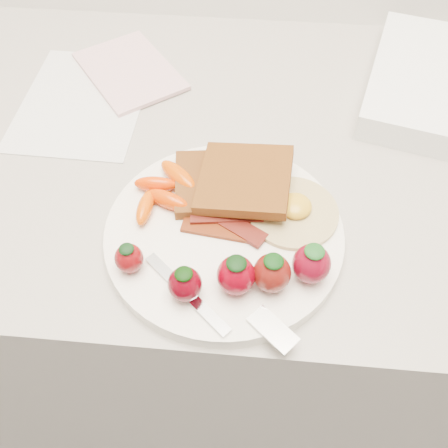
{
  "coord_description": "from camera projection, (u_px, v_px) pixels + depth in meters",
  "views": [
    {
      "loc": [
        0.0,
        1.21,
        1.37
      ],
      "look_at": [
        -0.03,
        1.54,
        0.93
      ],
      "focal_mm": 40.0,
      "sensor_mm": 36.0,
      "label": 1
    }
  ],
  "objects": [
    {
      "name": "counter",
      "position": [
        243.0,
        302.0,
        1.03
      ],
      "size": [
        2.0,
        0.6,
        0.9
      ],
      "primitive_type": "cube",
      "color": "gray",
      "rests_on": "ground"
    },
    {
      "name": "paper_sheet",
      "position": [
        83.0,
        101.0,
        0.72
      ],
      "size": [
        0.18,
        0.23,
        0.0
      ],
      "primitive_type": "cube",
      "rotation": [
        0.0,
        0.0,
        -0.02
      ],
      "color": "silver",
      "rests_on": "counter"
    },
    {
      "name": "strawberries",
      "position": [
        243.0,
        271.0,
        0.5
      ],
      "size": [
        0.22,
        0.07,
        0.05
      ],
      "color": "#68090C",
      "rests_on": "plate"
    },
    {
      "name": "baby_carrots",
      "position": [
        164.0,
        190.0,
        0.58
      ],
      "size": [
        0.08,
        0.11,
        0.02
      ],
      "color": "#DB3600",
      "rests_on": "plate"
    },
    {
      "name": "fried_egg",
      "position": [
        294.0,
        210.0,
        0.57
      ],
      "size": [
        0.13,
        0.13,
        0.02
      ],
      "color": "beige",
      "rests_on": "plate"
    },
    {
      "name": "notepad",
      "position": [
        130.0,
        71.0,
        0.76
      ],
      "size": [
        0.2,
        0.21,
        0.01
      ],
      "primitive_type": "cube",
      "rotation": [
        0.0,
        0.0,
        0.65
      ],
      "color": "#D7A6A9",
      "rests_on": "paper_sheet"
    },
    {
      "name": "toast_lower",
      "position": [
        216.0,
        183.0,
        0.59
      ],
      "size": [
        0.11,
        0.11,
        0.01
      ],
      "primitive_type": "cube",
      "rotation": [
        0.0,
        0.0,
        0.13
      ],
      "color": "#491E0E",
      "rests_on": "plate"
    },
    {
      "name": "plate",
      "position": [
        224.0,
        234.0,
        0.57
      ],
      "size": [
        0.27,
        0.27,
        0.02
      ],
      "primitive_type": "cylinder",
      "color": "white",
      "rests_on": "counter"
    },
    {
      "name": "fork",
      "position": [
        225.0,
        309.0,
        0.5
      ],
      "size": [
        0.17,
        0.1,
        0.0
      ],
      "color": "silver",
      "rests_on": "plate"
    },
    {
      "name": "bacon_strips",
      "position": [
        226.0,
        223.0,
        0.56
      ],
      "size": [
        0.1,
        0.06,
        0.01
      ],
      "color": "#511403",
      "rests_on": "plate"
    },
    {
      "name": "toast_upper",
      "position": [
        245.0,
        179.0,
        0.58
      ],
      "size": [
        0.11,
        0.11,
        0.02
      ],
      "primitive_type": "cube",
      "rotation": [
        0.0,
        -0.1,
        -0.07
      ],
      "color": "#3C1B08",
      "rests_on": "toast_lower"
    }
  ]
}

